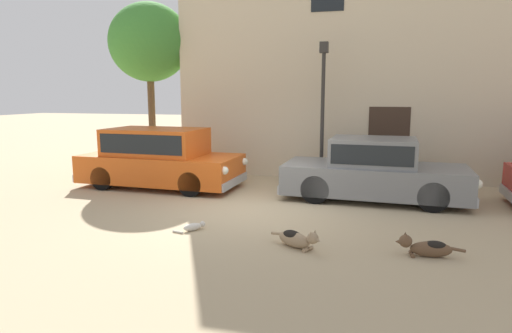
# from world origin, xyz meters

# --- Properties ---
(ground_plane) EXTENTS (80.00, 80.00, 0.00)m
(ground_plane) POSITION_xyz_m (0.00, 0.00, 0.00)
(ground_plane) COLOR tan
(parked_sedan_nearest) EXTENTS (4.35, 1.96, 1.55)m
(parked_sedan_nearest) POSITION_xyz_m (-3.02, 1.62, 0.80)
(parked_sedan_nearest) COLOR #D15619
(parked_sedan_nearest) RESTS_ON ground_plane
(parked_sedan_second) EXTENTS (4.33, 1.92, 1.45)m
(parked_sedan_second) POSITION_xyz_m (2.50, 1.59, 0.71)
(parked_sedan_second) COLOR slate
(parked_sedan_second) RESTS_ON ground_plane
(apartment_block) EXTENTS (17.81, 6.53, 7.76)m
(apartment_block) POSITION_xyz_m (5.54, 7.10, 3.88)
(apartment_block) COLOR beige
(apartment_block) RESTS_ON ground_plane
(stray_dog_spotted) EXTENTS (0.91, 0.54, 0.36)m
(stray_dog_spotted) POSITION_xyz_m (1.34, -2.12, 0.16)
(stray_dog_spotted) COLOR #997F60
(stray_dog_spotted) RESTS_ON ground_plane
(stray_dog_tan) EXTENTS (1.03, 0.26, 0.36)m
(stray_dog_tan) POSITION_xyz_m (3.30, -1.99, 0.16)
(stray_dog_tan) COLOR brown
(stray_dog_tan) RESTS_ON ground_plane
(stray_cat) EXTENTS (0.49, 0.45, 0.15)m
(stray_cat) POSITION_xyz_m (-0.62, -1.71, 0.07)
(stray_cat) COLOR beige
(stray_cat) RESTS_ON ground_plane
(street_lamp) EXTENTS (0.22, 0.22, 3.79)m
(street_lamp) POSITION_xyz_m (1.11, 3.07, 2.43)
(street_lamp) COLOR #2D2B28
(street_lamp) RESTS_ON ground_plane
(acacia_tree_left) EXTENTS (2.60, 2.34, 5.31)m
(acacia_tree_left) POSITION_xyz_m (-4.57, 4.18, 4.05)
(acacia_tree_left) COLOR brown
(acacia_tree_left) RESTS_ON ground_plane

